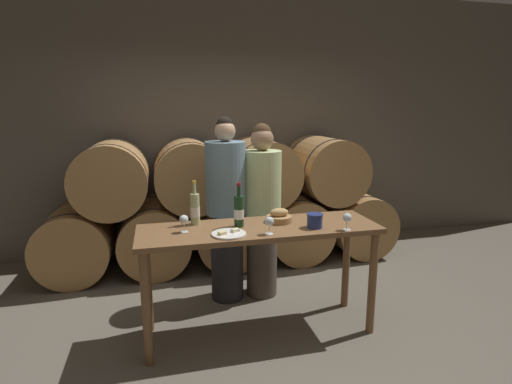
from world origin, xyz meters
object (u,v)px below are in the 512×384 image
(wine_glass_far_left, at_px, (184,220))
(cheese_plate, at_px, (229,234))
(person_right, at_px, (262,211))
(wine_bottle_red, at_px, (239,211))
(person_left, at_px, (226,210))
(bread_basket, at_px, (279,217))
(blue_crock, at_px, (315,220))
(tasting_table, at_px, (260,242))
(wine_bottle_white, at_px, (195,209))
(wine_glass_center, at_px, (347,218))
(wine_glass_left, at_px, (269,222))

(wine_glass_far_left, bearing_deg, cheese_plate, -24.46)
(person_right, height_order, wine_bottle_red, person_right)
(person_left, distance_m, person_right, 0.34)
(bread_basket, height_order, cheese_plate, bread_basket)
(blue_crock, bearing_deg, cheese_plate, -178.53)
(person_left, distance_m, bread_basket, 0.66)
(person_left, height_order, cheese_plate, person_left)
(tasting_table, xyz_separation_m, wine_bottle_white, (-0.48, 0.18, 0.25))
(wine_glass_center, bearing_deg, wine_glass_far_left, 168.62)
(person_right, xyz_separation_m, cheese_plate, (-0.46, -0.79, 0.06))
(cheese_plate, height_order, wine_glass_far_left, wine_glass_far_left)
(person_right, height_order, blue_crock, person_right)
(wine_bottle_white, bearing_deg, bread_basket, -8.72)
(wine_glass_far_left, bearing_deg, tasting_table, 0.21)
(person_right, relative_size, wine_bottle_red, 4.81)
(person_right, distance_m, wine_bottle_white, 0.83)
(wine_glass_left, bearing_deg, blue_crock, 10.54)
(tasting_table, relative_size, wine_glass_center, 14.16)
(tasting_table, height_order, cheese_plate, cheese_plate)
(bread_basket, relative_size, cheese_plate, 0.81)
(person_right, relative_size, bread_basket, 8.16)
(person_left, height_order, blue_crock, person_left)
(person_left, height_order, wine_bottle_red, person_left)
(person_right, xyz_separation_m, wine_glass_center, (0.42, -0.89, 0.15))
(tasting_table, bearing_deg, wine_bottle_red, 164.22)
(tasting_table, distance_m, person_right, 0.68)
(wine_bottle_red, height_order, wine_glass_left, wine_bottle_red)
(blue_crock, relative_size, wine_glass_center, 0.96)
(person_left, relative_size, wine_bottle_white, 4.92)
(bread_basket, distance_m, wine_glass_center, 0.54)
(cheese_plate, relative_size, wine_glass_center, 1.91)
(bread_basket, height_order, wine_glass_center, wine_glass_center)
(cheese_plate, relative_size, wine_glass_left, 1.91)
(bread_basket, bearing_deg, cheese_plate, -153.30)
(cheese_plate, bearing_deg, wine_glass_left, -10.57)
(wine_glass_far_left, height_order, wine_glass_center, same)
(wine_glass_far_left, bearing_deg, wine_glass_left, -18.02)
(blue_crock, bearing_deg, wine_bottle_white, 160.57)
(wine_glass_far_left, xyz_separation_m, wine_glass_left, (0.60, -0.19, 0.00))
(wine_bottle_red, bearing_deg, wine_bottle_white, 156.30)
(person_right, distance_m, wine_glass_center, 1.00)
(blue_crock, height_order, wine_glass_far_left, wine_glass_far_left)
(tasting_table, relative_size, wine_glass_left, 14.16)
(wine_bottle_red, bearing_deg, wine_glass_far_left, -173.84)
(person_right, distance_m, blue_crock, 0.81)
(blue_crock, xyz_separation_m, bread_basket, (-0.22, 0.21, -0.02))
(person_left, xyz_separation_m, wine_glass_left, (0.17, -0.85, 0.12))
(tasting_table, bearing_deg, wine_glass_far_left, -179.79)
(wine_bottle_red, relative_size, wine_glass_left, 2.62)
(person_left, bearing_deg, tasting_table, -77.01)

